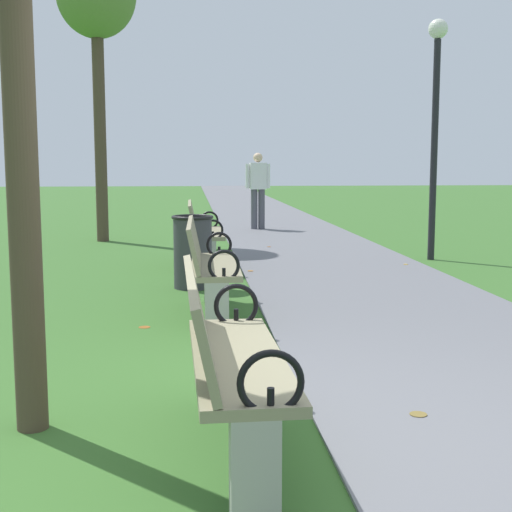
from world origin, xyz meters
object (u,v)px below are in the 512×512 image
(tree_2, at_px, (96,2))
(lamp_post, at_px, (436,102))
(park_bench_3, at_px, (203,232))
(trash_bin, at_px, (193,252))
(pedestrian_walking, at_px, (258,186))
(park_bench_1, at_px, (227,357))
(park_bench_2, at_px, (209,265))

(tree_2, height_order, lamp_post, tree_2)
(park_bench_3, bearing_deg, trash_bin, -95.19)
(park_bench_3, xyz_separation_m, trash_bin, (-0.15, -1.62, -0.06))
(park_bench_3, distance_m, pedestrian_walking, 5.58)
(park_bench_1, xyz_separation_m, lamp_post, (3.40, 6.82, 1.82))
(park_bench_2, distance_m, pedestrian_walking, 8.68)
(trash_bin, bearing_deg, park_bench_2, -84.54)
(pedestrian_walking, bearing_deg, trash_bin, -101.46)
(park_bench_2, distance_m, lamp_post, 5.29)
(park_bench_1, distance_m, park_bench_3, 6.36)
(park_bench_1, relative_size, tree_2, 0.31)
(park_bench_1, distance_m, park_bench_2, 3.20)
(park_bench_1, distance_m, trash_bin, 4.74)
(trash_bin, distance_m, lamp_post, 4.53)
(park_bench_2, height_order, park_bench_3, same)
(lamp_post, bearing_deg, trash_bin, -149.55)
(park_bench_2, distance_m, tree_2, 7.83)
(tree_2, relative_size, lamp_post, 1.49)
(trash_bin, bearing_deg, lamp_post, 30.45)
(park_bench_1, distance_m, pedestrian_walking, 11.85)
(park_bench_2, bearing_deg, tree_2, 105.00)
(park_bench_3, height_order, lamp_post, lamp_post)
(lamp_post, bearing_deg, tree_2, 149.86)
(pedestrian_walking, relative_size, trash_bin, 1.93)
(park_bench_2, height_order, trash_bin, park_bench_2)
(park_bench_2, xyz_separation_m, park_bench_3, (-0.00, 3.16, 0.00))
(tree_2, xyz_separation_m, trash_bin, (1.63, -5.09, -3.83))
(tree_2, distance_m, pedestrian_walking, 4.92)
(park_bench_2, relative_size, tree_2, 0.31)
(park_bench_3, bearing_deg, pedestrian_walking, 76.71)
(park_bench_1, relative_size, pedestrian_walking, 0.99)
(park_bench_2, xyz_separation_m, lamp_post, (3.40, 3.63, 1.82))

